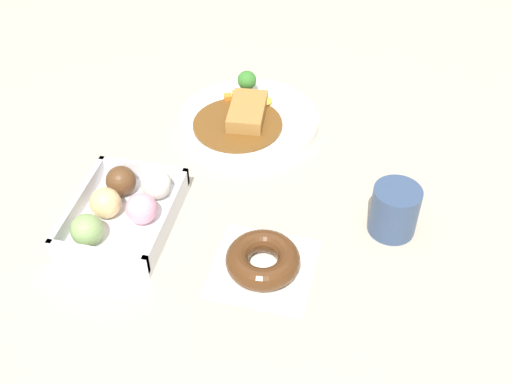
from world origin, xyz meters
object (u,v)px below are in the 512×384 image
(coffee_mug, at_px, (394,210))
(donut_box, at_px, (123,209))
(curry_plate, at_px, (248,118))
(chocolate_ring_donut, at_px, (263,261))

(coffee_mug, bearing_deg, donut_box, -80.15)
(donut_box, distance_m, coffee_mug, 0.40)
(curry_plate, bearing_deg, coffee_mug, 52.12)
(chocolate_ring_donut, bearing_deg, curry_plate, -163.44)
(chocolate_ring_donut, bearing_deg, coffee_mug, 124.28)
(chocolate_ring_donut, height_order, coffee_mug, coffee_mug)
(curry_plate, height_order, coffee_mug, coffee_mug)
(donut_box, height_order, coffee_mug, coffee_mug)
(donut_box, distance_m, chocolate_ring_donut, 0.23)
(curry_plate, height_order, chocolate_ring_donut, curry_plate)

